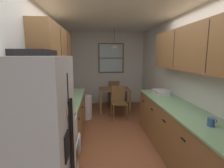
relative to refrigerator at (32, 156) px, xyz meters
The scene contains 22 objects.
ground_plane 2.55m from the refrigerator, 66.20° to the left, with size 12.00×12.00×0.00m, color brown.
wall_left 2.26m from the refrigerator, 99.94° to the left, with size 0.10×9.00×2.55m, color silver.
wall_right 3.21m from the refrigerator, 43.41° to the left, with size 0.10×9.00×2.55m, color silver.
wall_back 4.95m from the refrigerator, 78.71° to the left, with size 4.40×0.10×2.55m, color silver.
ceiling_slab 2.95m from the refrigerator, 66.20° to the left, with size 4.40×9.00×0.08m, color white.
refrigerator is the anchor object (origin of this frame).
stove_range 0.82m from the refrigerator, 92.26° to the left, with size 0.66×0.59×1.10m.
microwave_over_range 1.06m from the refrigerator, 101.20° to the left, with size 0.39×0.62×0.35m.
counter_left 2.05m from the refrigerator, 90.97° to the left, with size 0.64×1.99×0.90m.
upper_cabinets_left 2.20m from the refrigerator, 95.07° to the left, with size 0.33×2.07×0.75m.
counter_right 2.31m from the refrigerator, 29.86° to the left, with size 0.64×3.18×0.90m.
upper_cabinets_right 2.56m from the refrigerator, 27.13° to the left, with size 0.33×2.86×0.70m.
dining_table 3.94m from the refrigerator, 73.48° to the left, with size 0.92×0.71×0.73m.
dining_chair_near 3.44m from the refrigerator, 69.78° to the left, with size 0.43×0.43×0.90m.
dining_chair_far 4.50m from the refrigerator, 74.88° to the left, with size 0.45×0.45×0.90m.
pendant_light 4.09m from the refrigerator, 73.48° to the left, with size 0.25×0.25×0.60m.
back_window 4.96m from the refrigerator, 76.91° to the left, with size 0.90×0.05×1.04m.
trash_bin 3.31m from the refrigerator, 85.33° to the left, with size 0.36×0.36×0.65m, color silver.
storage_canister 1.28m from the refrigerator, 91.52° to the left, with size 0.10×0.10×0.21m.
dish_towel 1.00m from the refrigerator, 69.34° to the left, with size 0.02×0.16×0.24m, color silver.
mug_by_coffeemaker 2.00m from the refrigerator, 12.20° to the left, with size 0.12×0.09×0.10m.
dish_rack 2.93m from the refrigerator, 47.30° to the left, with size 0.28×0.34×0.10m, color silver.
Camera 1 is at (-0.39, -2.66, 1.75)m, focal length 27.98 mm.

